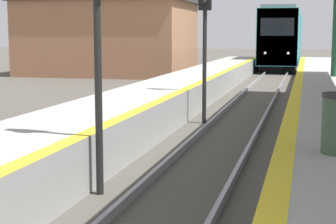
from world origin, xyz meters
TOP-DOWN VIEW (x-y plane):
  - train at (0.00, 44.24)m, footprint 2.66×19.02m
  - signal_near at (-1.33, 6.32)m, footprint 0.36×0.31m
  - signal_mid at (-0.99, 14.10)m, footprint 0.36×0.31m
  - station_building at (-10.67, 32.85)m, footprint 10.76×8.09m

SIDE VIEW (x-z plane):
  - train at x=0.00m, z-range 0.04..4.59m
  - station_building at x=-10.67m, z-range 0.01..4.95m
  - signal_near at x=-1.33m, z-range 0.85..5.06m
  - signal_mid at x=-0.99m, z-range 0.85..5.06m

